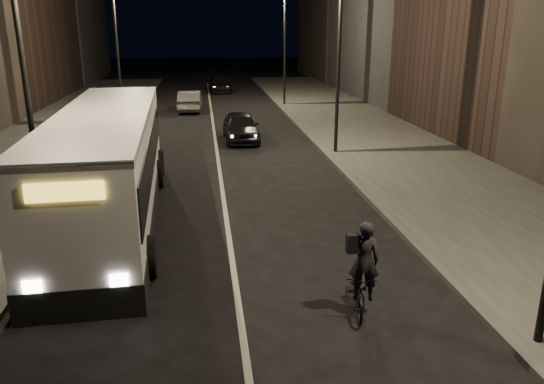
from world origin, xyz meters
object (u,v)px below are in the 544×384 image
object	(u,v)px
streetlight_right_mid	(334,38)
cyclist_on_bicycle	(361,281)
streetlight_right_far	(281,33)
city_bus	(109,161)
car_near	(241,127)
car_mid	(190,101)
streetlight_left_near	(30,47)
car_far	(220,84)
streetlight_left_far	(121,35)

from	to	relation	value
streetlight_right_mid	cyclist_on_bicycle	size ratio (longest dim) A/B	3.83
streetlight_right_far	city_bus	size ratio (longest dim) A/B	0.63
streetlight_right_far	car_near	world-z (taller)	streetlight_right_far
cyclist_on_bicycle	streetlight_right_far	bearing A→B (deg)	97.13
streetlight_right_far	streetlight_right_mid	bearing A→B (deg)	-90.00
streetlight_right_mid	cyclist_on_bicycle	xyz separation A→B (m)	(-2.73, -14.17, -4.66)
cyclist_on_bicycle	car_mid	size ratio (longest dim) A/B	0.48
streetlight_right_far	cyclist_on_bicycle	size ratio (longest dim) A/B	3.83
streetlight_left_near	city_bus	size ratio (longest dim) A/B	0.63
city_bus	streetlight_right_far	bearing A→B (deg)	66.76
city_bus	car_near	bearing A→B (deg)	63.93
car_mid	car_far	xyz separation A→B (m)	(2.55, 11.06, -0.04)
streetlight_left_far	city_bus	distance (m)	17.94
streetlight_right_mid	car_near	size ratio (longest dim) A/B	1.83
car_near	car_mid	world-z (taller)	car_near
streetlight_left_far	car_mid	distance (m)	7.48
car_near	streetlight_right_mid	bearing A→B (deg)	-44.50
streetlight_left_near	streetlight_left_far	size ratio (longest dim) A/B	1.00
city_bus	car_near	distance (m)	12.42
streetlight_right_far	city_bus	distance (m)	25.39
streetlight_left_far	cyclist_on_bicycle	bearing A→B (deg)	-71.82
streetlight_right_far	streetlight_left_near	bearing A→B (deg)	-113.96
streetlight_left_far	cyclist_on_bicycle	distance (m)	25.87
streetlight_right_mid	car_mid	xyz separation A→B (m)	(-6.82, 14.44, -4.63)
streetlight_left_far	car_near	distance (m)	10.21
car_mid	car_far	distance (m)	11.35
streetlight_right_far	car_far	world-z (taller)	streetlight_right_far
streetlight_left_near	car_near	xyz separation A→B (m)	(6.69, 11.82, -4.61)
car_near	car_far	distance (m)	21.68
streetlight_right_far	car_near	distance (m)	13.61
city_bus	car_mid	bearing A→B (deg)	82.07
streetlight_right_mid	car_mid	world-z (taller)	streetlight_right_mid
streetlight_right_mid	car_far	xyz separation A→B (m)	(-4.27, 25.50, -4.67)
streetlight_left_near	city_bus	world-z (taller)	streetlight_left_near
car_far	streetlight_left_near	bearing A→B (deg)	-104.24
streetlight_left_far	streetlight_left_near	bearing A→B (deg)	-90.00
city_bus	car_mid	xyz separation A→B (m)	(2.11, 21.95, -1.15)
cyclist_on_bicycle	city_bus	bearing A→B (deg)	145.26
streetlight_right_mid	streetlight_left_far	size ratio (longest dim) A/B	1.00
car_mid	streetlight_left_near	bearing A→B (deg)	82.23
streetlight_right_mid	streetlight_right_far	world-z (taller)	same
streetlight_right_mid	streetlight_left_near	bearing A→B (deg)	-143.12
streetlight_right_mid	cyclist_on_bicycle	distance (m)	15.17
car_mid	city_bus	bearing A→B (deg)	86.46
streetlight_right_far	cyclist_on_bicycle	bearing A→B (deg)	-95.17
car_near	car_mid	distance (m)	10.99
streetlight_left_near	streetlight_right_far	bearing A→B (deg)	66.04
city_bus	cyclist_on_bicycle	bearing A→B (deg)	-49.47
streetlight_left_far	car_mid	xyz separation A→B (m)	(3.84, 4.44, -4.63)
streetlight_left_near	city_bus	distance (m)	3.92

